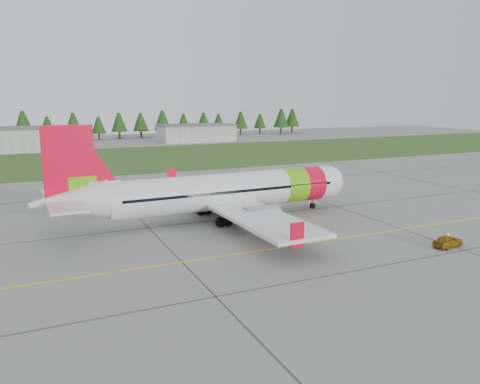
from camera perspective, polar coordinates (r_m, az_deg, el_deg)
name	(u,v)px	position (r m, az deg, el deg)	size (l,w,h in m)	color
ground	(380,266)	(41.81, 16.74, -8.65)	(320.00, 320.00, 0.00)	gray
aircraft	(222,192)	(54.37, -2.19, 0.02)	(37.62, 34.54, 11.40)	silver
follow_me_car	(449,230)	(48.77, 24.12, -4.21)	(1.38, 1.16, 3.42)	#D69F0B
service_van	(62,172)	(80.31, -20.87, 2.25)	(1.61, 1.52, 4.61)	silver
grass_strip	(148,157)	(115.16, -11.16, 4.17)	(320.00, 50.00, 0.03)	#30561E
taxi_guideline	(326,240)	(47.74, 10.40, -5.83)	(120.00, 0.25, 0.02)	gold
hangar_west	(11,140)	(139.68, -26.10, 5.69)	(32.00, 14.00, 6.00)	#A8A8A3
hangar_east	(196,133)	(156.36, -5.35, 7.12)	(24.00, 12.00, 5.20)	#A8A8A3
treeline	(109,125)	(169.52, -15.73, 7.89)	(160.00, 8.00, 10.00)	#1C3F14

